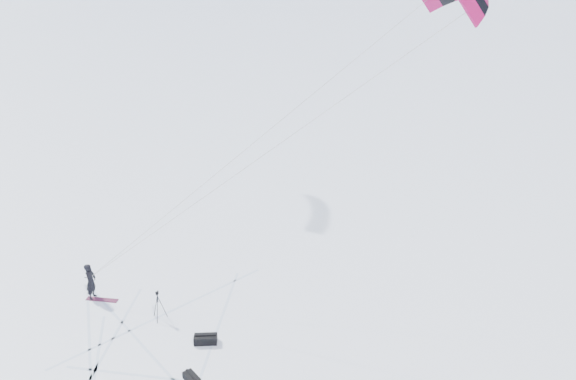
# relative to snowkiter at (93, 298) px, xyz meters

# --- Properties ---
(ground) EXTENTS (1800.00, 1800.00, 0.00)m
(ground) POSITION_rel_snowkiter_xyz_m (2.47, -2.40, 0.00)
(ground) COLOR white
(horizon_hills) EXTENTS (704.00, 704.00, 10.25)m
(horizon_hills) POSITION_rel_snowkiter_xyz_m (2.47, -2.40, 4.49)
(horizon_hills) COLOR black
(horizon_hills) RESTS_ON ground
(snow_tracks) EXTENTS (17.62, 14.39, 0.01)m
(snow_tracks) POSITION_rel_snowkiter_xyz_m (2.05, -3.04, 0.00)
(snow_tracks) COLOR silver
(snow_tracks) RESTS_ON ground
(snowkiter) EXTENTS (0.44, 0.67, 1.84)m
(snowkiter) POSITION_rel_snowkiter_xyz_m (0.00, 0.00, 0.00)
(snowkiter) COLOR black
(snowkiter) RESTS_ON ground
(snowboard) EXTENTS (1.56, 0.40, 0.04)m
(snowboard) POSITION_rel_snowkiter_xyz_m (0.49, -0.15, 0.02)
(snowboard) COLOR #842049
(snowboard) RESTS_ON ground
(tripod) EXTENTS (0.66, 0.57, 1.43)m
(tripod) POSITION_rel_snowkiter_xyz_m (3.68, -1.38, 0.92)
(tripod) COLOR black
(tripod) RESTS_ON ground
(gear_bag_a) EXTENTS (1.03, 0.58, 0.44)m
(gear_bag_a) POSITION_rel_snowkiter_xyz_m (6.14, -2.93, 0.19)
(gear_bag_a) COLOR black
(gear_bag_a) RESTS_ON ground
(gear_bag_b) EXTENTS (0.83, 0.85, 0.37)m
(gear_bag_b) POSITION_rel_snowkiter_xyz_m (6.11, -5.29, 0.16)
(gear_bag_b) COLOR black
(gear_bag_b) RESTS_ON ground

